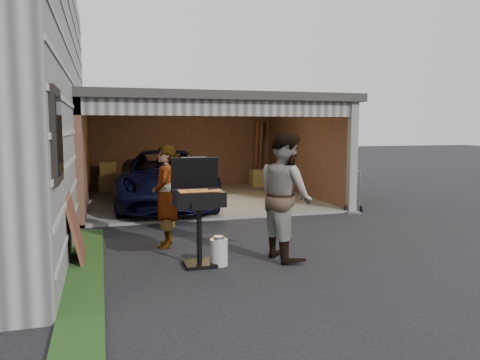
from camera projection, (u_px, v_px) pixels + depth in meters
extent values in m
plane|color=black|center=(241.00, 266.00, 7.08)|extent=(80.00, 80.00, 0.00)
cube|color=#193814|center=(82.00, 304.00, 5.49)|extent=(0.50, 8.00, 0.06)
cube|color=#605E59|center=(202.00, 199.00, 13.48)|extent=(6.50, 6.00, 0.06)
cube|color=#43281F|center=(184.00, 149.00, 16.12)|extent=(6.50, 0.15, 2.70)
cube|color=#43281F|center=(303.00, 152.00, 14.23)|extent=(0.15, 6.00, 2.70)
cube|color=#43281F|center=(84.00, 155.00, 12.44)|extent=(0.15, 6.00, 2.70)
cube|color=#2D2B28|center=(201.00, 102.00, 13.17)|extent=(6.80, 6.30, 0.20)
cube|color=#474744|center=(227.00, 108.00, 10.42)|extent=(6.50, 0.16, 0.36)
cube|color=silver|center=(215.00, 106.00, 11.57)|extent=(6.00, 2.40, 0.06)
cube|color=#474744|center=(352.00, 158.00, 11.42)|extent=(0.20, 0.18, 2.70)
cube|color=olive|center=(108.00, 184.00, 14.83)|extent=(0.60, 0.50, 0.50)
cube|color=olive|center=(108.00, 169.00, 14.77)|extent=(0.50, 0.45, 0.45)
cube|color=olive|center=(258.00, 178.00, 16.14)|extent=(0.55, 0.50, 0.60)
cube|color=#56291D|center=(258.00, 152.00, 16.67)|extent=(0.24, 0.43, 2.20)
imported|color=black|center=(165.00, 180.00, 12.15)|extent=(2.83, 5.35, 1.43)
imported|color=silver|center=(165.00, 196.00, 8.13)|extent=(0.55, 0.72, 1.79)
imported|color=#4D241E|center=(285.00, 195.00, 7.41)|extent=(0.89, 1.08, 2.03)
cube|color=black|center=(200.00, 264.00, 7.10)|extent=(0.47, 0.47, 0.06)
cylinder|color=black|center=(199.00, 233.00, 7.05)|extent=(0.08, 0.08, 0.93)
cube|color=black|center=(199.00, 198.00, 6.99)|extent=(0.73, 0.51, 0.22)
cube|color=#59595B|center=(199.00, 192.00, 6.98)|extent=(0.67, 0.44, 0.02)
cube|color=black|center=(195.00, 174.00, 7.26)|extent=(0.73, 0.13, 0.51)
cylinder|color=#B3B4AF|center=(219.00, 252.00, 7.10)|extent=(0.34, 0.34, 0.41)
cube|color=#56291D|center=(76.00, 229.00, 7.21)|extent=(0.27, 0.97, 1.06)
cube|color=gray|center=(354.00, 213.00, 11.42)|extent=(0.39, 0.32, 0.04)
cylinder|color=black|center=(345.00, 209.00, 11.54)|extent=(0.10, 0.18, 0.18)
cylinder|color=black|center=(361.00, 209.00, 11.52)|extent=(0.10, 0.18, 0.18)
cylinder|color=gray|center=(348.00, 191.00, 11.49)|extent=(0.03, 0.03, 1.03)
cylinder|color=gray|center=(360.00, 191.00, 11.47)|extent=(0.03, 0.03, 1.03)
cylinder|color=gray|center=(354.00, 171.00, 11.43)|extent=(0.29, 0.12, 0.03)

